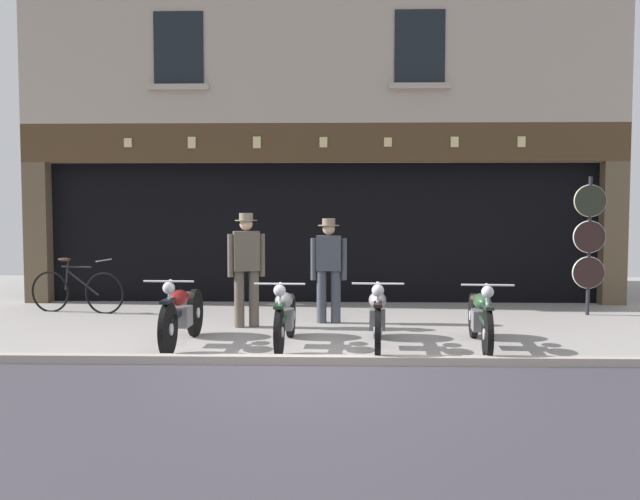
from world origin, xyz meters
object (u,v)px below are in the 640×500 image
(advert_board_far, at_px, (113,206))
(tyre_sign_pole, at_px, (589,238))
(salesman_left, at_px, (246,264))
(shopkeeper_center, at_px, (329,266))
(leaning_bicycle, at_px, (77,290))
(motorcycle_center_left, at_px, (285,315))
(advert_board_near, at_px, (176,207))
(motorcycle_left, at_px, (182,313))
(motorcycle_center, at_px, (377,315))
(motorcycle_center_right, at_px, (480,316))

(advert_board_far, bearing_deg, tyre_sign_pole, -10.33)
(salesman_left, distance_m, advert_board_far, 4.15)
(shopkeeper_center, bearing_deg, leaning_bicycle, -11.10)
(motorcycle_center_left, height_order, advert_board_near, advert_board_near)
(motorcycle_left, xyz_separation_m, advert_board_far, (-2.25, 4.29, 1.37))
(motorcycle_center, height_order, shopkeeper_center, shopkeeper_center)
(advert_board_near, bearing_deg, shopkeeper_center, -39.83)
(motorcycle_center_left, relative_size, advert_board_near, 2.18)
(tyre_sign_pole, xyz_separation_m, leaning_bicycle, (-8.57, 0.02, -0.90))
(motorcycle_center_left, bearing_deg, motorcycle_center_right, -178.96)
(motorcycle_left, height_order, motorcycle_center, motorcycle_left)
(shopkeeper_center, relative_size, tyre_sign_pole, 0.71)
(motorcycle_center_right, bearing_deg, motorcycle_left, 3.11)
(motorcycle_center, height_order, tyre_sign_pole, tyre_sign_pole)
(motorcycle_center_left, distance_m, salesman_left, 1.69)
(motorcycle_left, bearing_deg, motorcycle_center, -179.23)
(motorcycle_center, distance_m, advert_board_far, 6.62)
(motorcycle_center_right, xyz_separation_m, tyre_sign_pole, (2.31, 2.81, 0.86))
(motorcycle_center_right, bearing_deg, shopkeeper_center, -40.06)
(motorcycle_center, relative_size, leaning_bicycle, 1.21)
(motorcycle_center_left, relative_size, shopkeeper_center, 1.20)
(motorcycle_center_left, relative_size, salesman_left, 1.13)
(motorcycle_center, height_order, motorcycle_center_right, motorcycle_center)
(salesman_left, xyz_separation_m, advert_board_far, (-2.90, 2.85, 0.85))
(motorcycle_center, height_order, leaning_bicycle, leaning_bicycle)
(advert_board_near, bearing_deg, advert_board_far, 180.00)
(motorcycle_center_right, bearing_deg, tyre_sign_pole, -125.62)
(leaning_bicycle, bearing_deg, motorcycle_left, 51.72)
(motorcycle_center_right, relative_size, leaning_bicycle, 1.21)
(motorcycle_left, xyz_separation_m, motorcycle_center_right, (3.85, -0.05, -0.01))
(tyre_sign_pole, bearing_deg, motorcycle_center, -142.05)
(tyre_sign_pole, xyz_separation_m, advert_board_far, (-8.41, 1.53, 0.52))
(shopkeeper_center, bearing_deg, advert_board_far, -29.44)
(salesman_left, xyz_separation_m, tyre_sign_pole, (5.51, 1.31, 0.33))
(motorcycle_center_right, relative_size, shopkeeper_center, 1.27)
(motorcycle_center_left, xyz_separation_m, motorcycle_center, (1.19, -0.07, 0.01))
(salesman_left, height_order, advert_board_near, advert_board_near)
(motorcycle_center_right, xyz_separation_m, salesman_left, (-3.19, 1.49, 0.53))
(advert_board_near, distance_m, advert_board_far, 1.20)
(salesman_left, relative_size, leaning_bicycle, 1.00)
(motorcycle_center, relative_size, motorcycle_center_right, 1.00)
(advert_board_near, bearing_deg, motorcycle_center_right, -41.55)
(salesman_left, bearing_deg, advert_board_near, -72.84)
(leaning_bicycle, bearing_deg, motorcycle_center_right, 76.46)
(shopkeeper_center, xyz_separation_m, advert_board_near, (-2.92, 2.44, 0.89))
(shopkeeper_center, height_order, tyre_sign_pole, tyre_sign_pole)
(motorcycle_center_right, height_order, advert_board_near, advert_board_near)
(advert_board_far, bearing_deg, motorcycle_center, -42.39)
(motorcycle_center_right, height_order, salesman_left, salesman_left)
(motorcycle_center, height_order, advert_board_far, advert_board_far)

